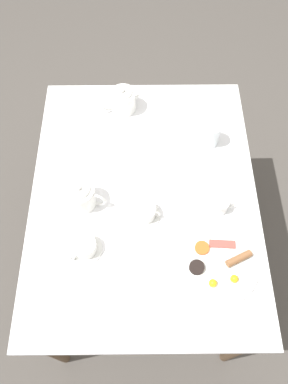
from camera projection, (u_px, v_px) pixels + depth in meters
ground_plane at (144, 256)px, 2.22m from camera, size 8.00×8.00×0.00m
table at (144, 202)px, 1.60m from camera, size 0.93×1.21×0.78m
breakfast_plate at (218, 264)px, 1.39m from camera, size 0.31×0.31×0.04m
teapot_near at (81, 196)px, 1.47m from camera, size 0.20×0.12×0.13m
teapot_far at (123, 100)px, 1.71m from camera, size 0.20×0.12×0.13m
teacup_with_saucer_left at (143, 212)px, 1.47m from camera, size 0.13×0.13×0.06m
teacup_with_saucer_right at (85, 247)px, 1.40m from camera, size 0.13×0.13×0.06m
water_glass_tall at (211, 134)px, 1.61m from camera, size 0.08×0.08×0.11m
creamer_jug at (221, 205)px, 1.48m from camera, size 0.09×0.06×0.06m
fork_by_plate at (208, 109)px, 1.75m from camera, size 0.16×0.11×0.00m
knife_by_plate at (132, 278)px, 1.37m from camera, size 0.23×0.06×0.00m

